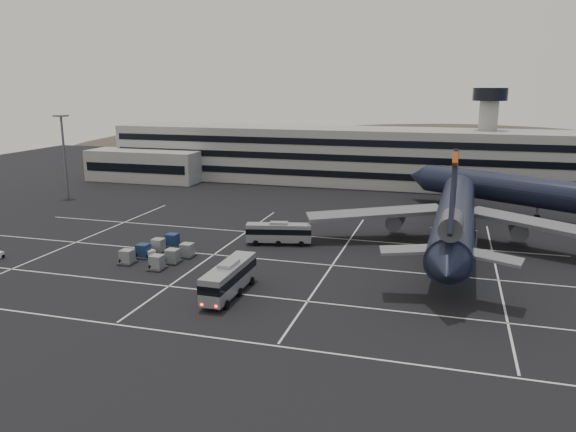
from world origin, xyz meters
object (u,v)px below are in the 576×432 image
at_px(trijet_main, 455,217).
at_px(uld_cluster, 160,252).
at_px(bus_far, 279,232).
at_px(bus_near, 229,277).

bearing_deg(trijet_main, uld_cluster, -156.83).
xyz_separation_m(bus_far, uld_cluster, (-14.52, -11.82, -1.00)).
bearing_deg(bus_near, trijet_main, 46.79).
height_order(trijet_main, uld_cluster, trijet_main).
bearing_deg(uld_cluster, trijet_main, 21.55).
relative_size(trijet_main, bus_near, 4.85).
relative_size(bus_near, uld_cluster, 0.88).
distance_m(bus_far, uld_cluster, 18.74).
height_order(bus_far, uld_cluster, bus_far).
bearing_deg(uld_cluster, bus_far, 39.15).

